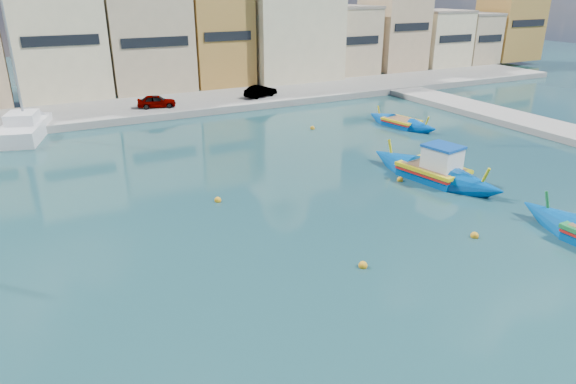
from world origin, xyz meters
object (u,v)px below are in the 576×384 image
object	(u,v)px
church_block	(285,5)
luzzu_green	(401,124)
yacht_north	(31,124)
luzzu_blue_cabin	(433,173)

from	to	relation	value
church_block	luzzu_green	bearing A→B (deg)	-92.99
luzzu_green	yacht_north	size ratio (longest dim) A/B	0.56
luzzu_blue_cabin	yacht_north	size ratio (longest dim) A/B	0.76
church_block	luzzu_green	world-z (taller)	church_block
church_block	luzzu_blue_cabin	bearing A→B (deg)	-102.43
yacht_north	luzzu_blue_cabin	bearing A→B (deg)	-48.28
luzzu_blue_cabin	yacht_north	xyz separation A→B (m)	(-20.16, 22.61, 0.10)
luzzu_green	church_block	bearing A→B (deg)	87.01
church_block	luzzu_green	distance (m)	24.08
luzzu_green	luzzu_blue_cabin	bearing A→B (deg)	-120.37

